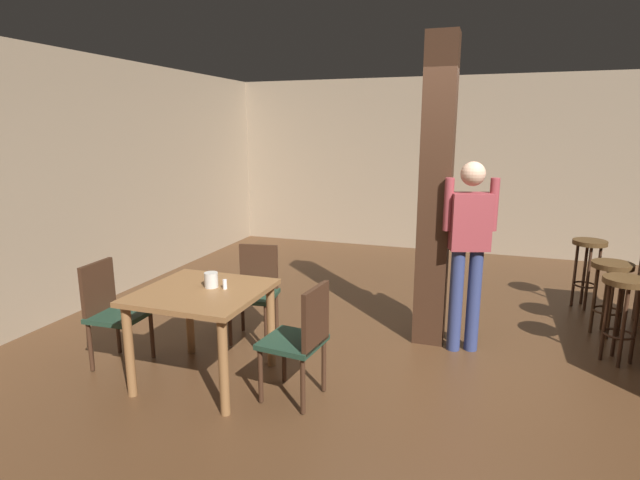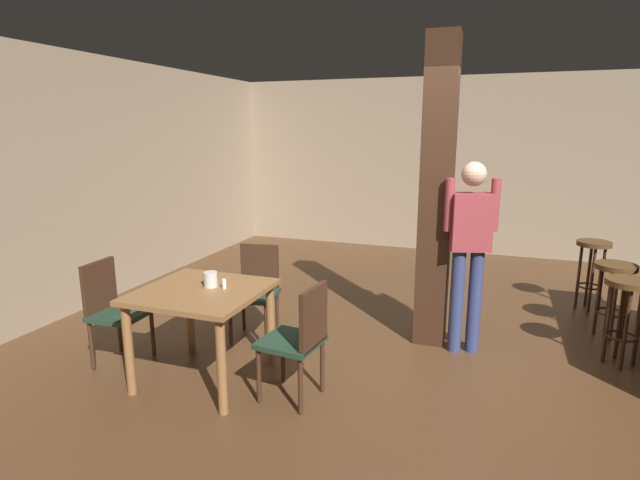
{
  "view_description": "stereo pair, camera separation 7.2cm",
  "coord_description": "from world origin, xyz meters",
  "px_view_note": "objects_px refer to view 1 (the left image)",
  "views": [
    {
      "loc": [
        0.29,
        -3.88,
        1.99
      ],
      "look_at": [
        -1.06,
        0.1,
        1.05
      ],
      "focal_mm": 28.0,
      "sensor_mm": 36.0,
      "label": 1
    },
    {
      "loc": [
        0.36,
        -3.86,
        1.99
      ],
      "look_at": [
        -1.06,
        0.1,
        1.05
      ],
      "focal_mm": 28.0,
      "sensor_mm": 36.0,
      "label": 2
    }
  ],
  "objects_px": {
    "dining_table": "(203,305)",
    "chair_north": "(256,287)",
    "chair_east": "(302,336)",
    "salt_shaker": "(225,284)",
    "chair_west": "(111,308)",
    "bar_stool_mid": "(611,280)",
    "standing_person": "(468,244)",
    "bar_stool_far": "(588,257)",
    "bar_stool_near": "(623,299)",
    "napkin_cup": "(211,280)"
  },
  "relations": [
    {
      "from": "chair_east",
      "to": "bar_stool_near",
      "type": "bearing_deg",
      "value": 31.72
    },
    {
      "from": "chair_north",
      "to": "napkin_cup",
      "type": "xyz_separation_m",
      "value": [
        0.02,
        -0.82,
        0.32
      ]
    },
    {
      "from": "napkin_cup",
      "to": "standing_person",
      "type": "height_order",
      "value": "standing_person"
    },
    {
      "from": "chair_north",
      "to": "bar_stool_far",
      "type": "height_order",
      "value": "chair_north"
    },
    {
      "from": "dining_table",
      "to": "chair_east",
      "type": "bearing_deg",
      "value": -2.57
    },
    {
      "from": "bar_stool_near",
      "to": "chair_east",
      "type": "bearing_deg",
      "value": -148.28
    },
    {
      "from": "chair_west",
      "to": "napkin_cup",
      "type": "bearing_deg",
      "value": 5.75
    },
    {
      "from": "salt_shaker",
      "to": "standing_person",
      "type": "height_order",
      "value": "standing_person"
    },
    {
      "from": "chair_west",
      "to": "standing_person",
      "type": "height_order",
      "value": "standing_person"
    },
    {
      "from": "salt_shaker",
      "to": "standing_person",
      "type": "distance_m",
      "value": 2.13
    },
    {
      "from": "dining_table",
      "to": "chair_east",
      "type": "xyz_separation_m",
      "value": [
        0.85,
        -0.04,
        -0.13
      ]
    },
    {
      "from": "standing_person",
      "to": "bar_stool_near",
      "type": "relative_size",
      "value": 2.26
    },
    {
      "from": "bar_stool_mid",
      "to": "bar_stool_far",
      "type": "bearing_deg",
      "value": 95.25
    },
    {
      "from": "chair_west",
      "to": "bar_stool_near",
      "type": "height_order",
      "value": "chair_west"
    },
    {
      "from": "standing_person",
      "to": "bar_stool_far",
      "type": "xyz_separation_m",
      "value": [
        1.24,
        1.61,
        -0.42
      ]
    },
    {
      "from": "bar_stool_mid",
      "to": "standing_person",
      "type": "bearing_deg",
      "value": -148.19
    },
    {
      "from": "chair_east",
      "to": "salt_shaker",
      "type": "height_order",
      "value": "chair_east"
    },
    {
      "from": "dining_table",
      "to": "chair_west",
      "type": "distance_m",
      "value": 0.9
    },
    {
      "from": "napkin_cup",
      "to": "bar_stool_near",
      "type": "xyz_separation_m",
      "value": [
        3.18,
        1.35,
        -0.25
      ]
    },
    {
      "from": "chair_east",
      "to": "napkin_cup",
      "type": "distance_m",
      "value": 0.88
    },
    {
      "from": "dining_table",
      "to": "chair_north",
      "type": "xyz_separation_m",
      "value": [
        0.02,
        0.9,
        -0.13
      ]
    },
    {
      "from": "chair_north",
      "to": "chair_west",
      "type": "height_order",
      "value": "same"
    },
    {
      "from": "bar_stool_near",
      "to": "napkin_cup",
      "type": "bearing_deg",
      "value": -157.06
    },
    {
      "from": "chair_north",
      "to": "salt_shaker",
      "type": "relative_size",
      "value": 11.59
    },
    {
      "from": "salt_shaker",
      "to": "bar_stool_far",
      "type": "relative_size",
      "value": 0.1
    },
    {
      "from": "chair_east",
      "to": "bar_stool_mid",
      "type": "bearing_deg",
      "value": 41.27
    },
    {
      "from": "bar_stool_mid",
      "to": "bar_stool_far",
      "type": "distance_m",
      "value": 0.8
    },
    {
      "from": "chair_west",
      "to": "bar_stool_far",
      "type": "bearing_deg",
      "value": 35.28
    },
    {
      "from": "chair_north",
      "to": "standing_person",
      "type": "bearing_deg",
      "value": 10.49
    },
    {
      "from": "bar_stool_mid",
      "to": "dining_table",
      "type": "bearing_deg",
      "value": -147.5
    },
    {
      "from": "chair_west",
      "to": "bar_stool_far",
      "type": "distance_m",
      "value": 4.97
    },
    {
      "from": "napkin_cup",
      "to": "bar_stool_far",
      "type": "distance_m",
      "value": 4.2
    },
    {
      "from": "salt_shaker",
      "to": "standing_person",
      "type": "bearing_deg",
      "value": 33.58
    },
    {
      "from": "napkin_cup",
      "to": "chair_north",
      "type": "bearing_deg",
      "value": 91.45
    },
    {
      "from": "dining_table",
      "to": "bar_stool_mid",
      "type": "bearing_deg",
      "value": 32.5
    },
    {
      "from": "chair_west",
      "to": "bar_stool_near",
      "type": "distance_m",
      "value": 4.35
    },
    {
      "from": "bar_stool_near",
      "to": "bar_stool_far",
      "type": "relative_size",
      "value": 0.98
    },
    {
      "from": "chair_east",
      "to": "bar_stool_far",
      "type": "relative_size",
      "value": 1.14
    },
    {
      "from": "bar_stool_near",
      "to": "bar_stool_mid",
      "type": "distance_m",
      "value": 0.64
    },
    {
      "from": "dining_table",
      "to": "standing_person",
      "type": "bearing_deg",
      "value": 32.97
    },
    {
      "from": "napkin_cup",
      "to": "chair_east",
      "type": "bearing_deg",
      "value": -8.44
    },
    {
      "from": "dining_table",
      "to": "bar_stool_mid",
      "type": "height_order",
      "value": "dining_table"
    },
    {
      "from": "napkin_cup",
      "to": "bar_stool_far",
      "type": "bearing_deg",
      "value": 41.56
    },
    {
      "from": "chair_east",
      "to": "chair_west",
      "type": "relative_size",
      "value": 1.0
    },
    {
      "from": "dining_table",
      "to": "salt_shaker",
      "type": "height_order",
      "value": "salt_shaker"
    },
    {
      "from": "chair_west",
      "to": "bar_stool_near",
      "type": "xyz_separation_m",
      "value": [
        4.1,
        1.44,
        0.07
      ]
    },
    {
      "from": "chair_east",
      "to": "salt_shaker",
      "type": "distance_m",
      "value": 0.75
    },
    {
      "from": "chair_west",
      "to": "bar_stool_near",
      "type": "bearing_deg",
      "value": 19.32
    },
    {
      "from": "chair_west",
      "to": "salt_shaker",
      "type": "bearing_deg",
      "value": 4.84
    },
    {
      "from": "napkin_cup",
      "to": "chair_west",
      "type": "bearing_deg",
      "value": -174.25
    }
  ]
}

